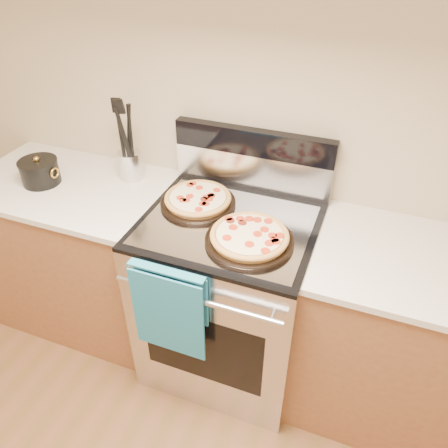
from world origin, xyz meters
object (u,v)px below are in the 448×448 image
(range_body, at_px, (229,298))
(pepperoni_pizza_back, at_px, (198,200))
(utensil_crock, at_px, (130,165))
(saucepan, at_px, (40,173))
(pepperoni_pizza_front, at_px, (249,237))

(range_body, xyz_separation_m, pepperoni_pizza_back, (-0.18, 0.07, 0.50))
(range_body, bearing_deg, utensil_crock, 162.13)
(range_body, xyz_separation_m, saucepan, (-1.00, -0.01, 0.52))
(range_body, relative_size, pepperoni_pizza_back, 2.65)
(utensil_crock, bearing_deg, pepperoni_pizza_front, -22.83)
(pepperoni_pizza_front, bearing_deg, pepperoni_pizza_back, 149.22)
(utensil_crock, relative_size, saucepan, 0.79)
(range_body, bearing_deg, saucepan, -179.67)
(range_body, height_order, utensil_crock, utensil_crock)
(pepperoni_pizza_back, relative_size, utensil_crock, 2.35)
(saucepan, bearing_deg, utensil_crock, 26.79)
(range_body, xyz_separation_m, pepperoni_pizza_front, (0.13, -0.11, 0.50))
(range_body, distance_m, pepperoni_pizza_back, 0.53)
(pepperoni_pizza_back, bearing_deg, range_body, -21.25)
(pepperoni_pizza_front, xyz_separation_m, saucepan, (-1.13, 0.11, 0.02))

